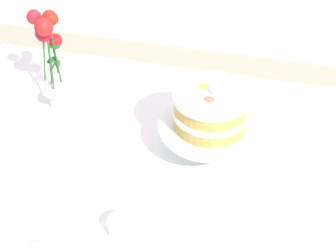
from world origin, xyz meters
name	(u,v)px	position (x,y,z in m)	size (l,w,h in m)	color
dining_table	(141,187)	(0.00, -0.02, 0.65)	(1.40, 1.00, 0.74)	white
linen_napkin	(208,151)	(0.18, 0.08, 0.74)	(0.32, 0.32, 0.00)	white
cake_stand	(209,130)	(0.18, 0.08, 0.82)	(0.29, 0.29, 0.10)	silver
layer_cake	(210,109)	(0.18, 0.08, 0.90)	(0.21, 0.21, 0.12)	tan
flower_vase	(53,63)	(-0.33, 0.18, 0.91)	(0.11, 0.13, 0.34)	silver
teacup	(122,229)	(0.03, -0.27, 0.76)	(0.13, 0.13, 0.05)	white
loose_petal_0	(37,244)	(-0.17, -0.35, 0.74)	(0.04, 0.02, 0.01)	pink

